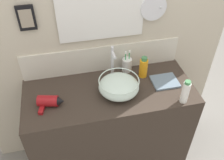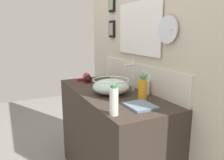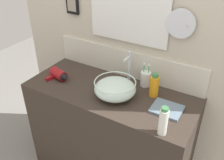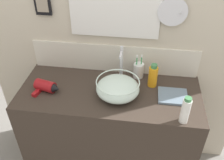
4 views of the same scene
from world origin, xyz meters
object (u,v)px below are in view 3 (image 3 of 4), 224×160
Objects in this scene: hair_drier at (59,75)px; spray_bottle at (154,86)px; glass_bowl_sink at (115,88)px; hand_towel at (167,109)px; faucet at (129,66)px; lotion_bottle at (163,121)px; toothbrush_cup at (146,79)px.

spray_bottle is at bearing 12.87° from hair_drier.
spray_bottle reaches higher than glass_bowl_sink.
glass_bowl_sink is 1.52× the size of hair_drier.
glass_bowl_sink reaches higher than hand_towel.
faucet is at bearing 24.33° from hair_drier.
hand_towel is at bearing -37.94° from spray_bottle.
glass_bowl_sink is 0.27m from spray_bottle.
hair_drier is at bearing 169.59° from lotion_bottle.
lotion_bottle is (0.19, -0.33, 0.01)m from spray_bottle.
lotion_bottle is (0.29, -0.42, 0.03)m from toothbrush_cup.
hand_towel is (0.85, 0.05, -0.03)m from hair_drier.
spray_bottle is (0.10, -0.09, 0.02)m from toothbrush_cup.
spray_bottle is at bearing -41.82° from toothbrush_cup.
hand_towel is (0.24, -0.20, -0.05)m from toothbrush_cup.
hair_drier is at bearing -176.33° from hand_towel.
faucet reaches higher than toothbrush_cup.
glass_bowl_sink is 1.49× the size of hand_towel.
hand_towel is at bearing -39.65° from toothbrush_cup.
lotion_bottle is at bearing -42.79° from faucet.
glass_bowl_sink is at bearing -174.72° from hand_towel.
hair_drier is at bearing -177.55° from glass_bowl_sink.
lotion_bottle is at bearing -60.27° from spray_bottle.
faucet reaches higher than hand_towel.
toothbrush_cup is at bearing 16.22° from faucet.
glass_bowl_sink is 0.21m from faucet.
hair_drier is 0.91m from lotion_bottle.
toothbrush_cup is (0.12, 0.23, -0.01)m from glass_bowl_sink.
lotion_bottle reaches higher than glass_bowl_sink.
hair_drier is (-0.48, -0.22, -0.11)m from faucet.
hair_drier is 0.73m from spray_bottle.
glass_bowl_sink is 0.26m from toothbrush_cup.
faucet is 0.54m from hair_drier.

